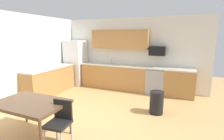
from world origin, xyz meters
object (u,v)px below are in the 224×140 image
object	(u,v)px
oven_range	(155,81)
microwave	(157,51)
chair_near_table	(60,120)
refrigerator	(76,63)
trash_bin	(157,102)
dining_table	(30,105)

from	to	relation	value
oven_range	microwave	xyz separation A→B (m)	(0.00, 0.10, 1.06)
oven_range	chair_near_table	world-z (taller)	oven_range
chair_near_table	refrigerator	bearing A→B (deg)	120.93
chair_near_table	trash_bin	size ratio (longest dim) A/B	1.42
refrigerator	microwave	distance (m)	3.36
oven_range	microwave	bearing A→B (deg)	90.00
oven_range	trash_bin	bearing A→B (deg)	-79.82
refrigerator	oven_range	bearing A→B (deg)	1.39
trash_bin	dining_table	bearing A→B (deg)	-135.88
oven_range	chair_near_table	xyz separation A→B (m)	(-1.15, -3.68, 0.05)
dining_table	chair_near_table	distance (m)	0.72
refrigerator	oven_range	size ratio (longest dim) A/B	2.03
refrigerator	microwave	world-z (taller)	refrigerator
oven_range	trash_bin	size ratio (longest dim) A/B	1.52
microwave	refrigerator	bearing A→B (deg)	-176.88
refrigerator	microwave	bearing A→B (deg)	3.12
dining_table	trash_bin	world-z (taller)	dining_table
refrigerator	oven_range	world-z (taller)	refrigerator
chair_near_table	trash_bin	distance (m)	2.51
refrigerator	oven_range	distance (m)	3.34
dining_table	chair_near_table	size ratio (longest dim) A/B	1.65
oven_range	microwave	world-z (taller)	microwave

